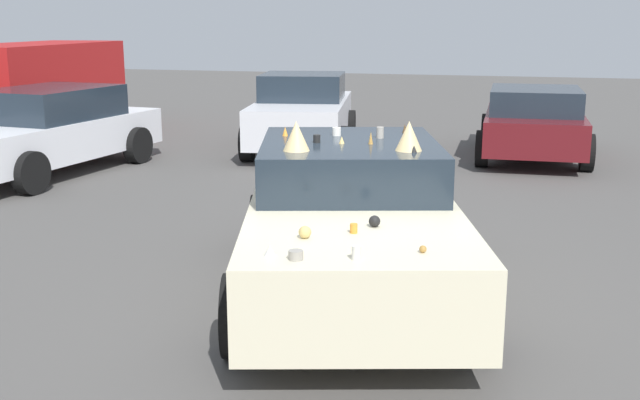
{
  "coord_description": "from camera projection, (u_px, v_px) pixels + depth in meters",
  "views": [
    {
      "loc": [
        -6.77,
        -1.59,
        2.54
      ],
      "look_at": [
        0.0,
        0.3,
        0.9
      ],
      "focal_mm": 43.42,
      "sensor_mm": 36.0,
      "label": 1
    }
  ],
  "objects": [
    {
      "name": "parked_sedan_far_left",
      "position": [
        534.0,
        121.0,
        14.45
      ],
      "size": [
        4.11,
        2.08,
        1.32
      ],
      "rotation": [
        0.0,
        0.0,
        0.03
      ],
      "color": "#5B1419",
      "rests_on": "ground"
    },
    {
      "name": "parked_sedan_near_left",
      "position": [
        46.0,
        130.0,
        12.97
      ],
      "size": [
        4.62,
        2.29,
        1.43
      ],
      "rotation": [
        0.0,
        0.0,
        3.05
      ],
      "color": "white",
      "rests_on": "ground"
    },
    {
      "name": "parked_van_far_right",
      "position": [
        37.0,
        83.0,
        17.4
      ],
      "size": [
        5.22,
        2.51,
        2.02
      ],
      "rotation": [
        0.0,
        0.0,
        0.08
      ],
      "color": "#B21919",
      "rests_on": "ground"
    },
    {
      "name": "parked_sedan_behind_left",
      "position": [
        302.0,
        113.0,
        15.21
      ],
      "size": [
        4.27,
        2.49,
        1.51
      ],
      "rotation": [
        0.0,
        0.0,
        3.32
      ],
      "color": "silver",
      "rests_on": "ground"
    },
    {
      "name": "ground_plane",
      "position": [
        350.0,
        294.0,
        7.34
      ],
      "size": [
        60.0,
        60.0,
        0.0
      ],
      "primitive_type": "plane",
      "color": "#514F4C"
    },
    {
      "name": "art_car_decorated",
      "position": [
        351.0,
        218.0,
        7.26
      ],
      "size": [
        4.72,
        2.96,
        1.67
      ],
      "rotation": [
        0.0,
        0.0,
        3.42
      ],
      "color": "beige",
      "rests_on": "ground"
    }
  ]
}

